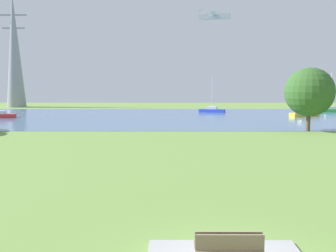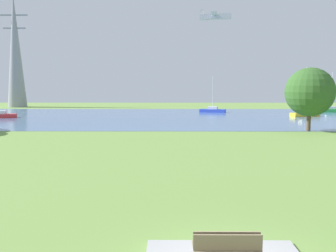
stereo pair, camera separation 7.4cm
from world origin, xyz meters
TOP-DOWN VIEW (x-y plane):
  - ground_plane at (0.00, 22.00)m, footprint 160.00×160.00m
  - bench_facing_water at (0.00, 0.27)m, footprint 1.80×0.48m
  - water_surface at (0.00, 50.00)m, footprint 140.00×40.00m
  - sailboat_green at (28.98, 60.23)m, footprint 4.91×1.90m
  - sailboat_yellow at (20.35, 50.06)m, footprint 5.03×2.92m
  - sailboat_blue at (6.39, 59.55)m, footprint 5.03×2.91m
  - tree_west_far at (13.61, 30.56)m, footprint 5.31×5.31m
  - electricity_pylon at (-38.32, 77.94)m, footprint 6.40×4.40m
  - light_aircraft at (7.59, 67.57)m, footprint 6.49×8.45m

SIDE VIEW (x-z plane):
  - ground_plane at x=0.00m, z-range 0.00..0.00m
  - water_surface at x=0.00m, z-range 0.00..0.02m
  - sailboat_blue at x=6.39m, z-range -2.96..3.88m
  - bench_facing_water at x=0.00m, z-range 0.02..0.91m
  - sailboat_green at x=28.98m, z-range -3.30..4.24m
  - sailboat_yellow at x=20.35m, z-range -3.50..4.46m
  - tree_west_far at x=13.61m, z-range 0.79..7.71m
  - electricity_pylon at x=-38.32m, z-range 0.01..26.91m
  - light_aircraft at x=7.59m, z-range 18.18..20.28m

